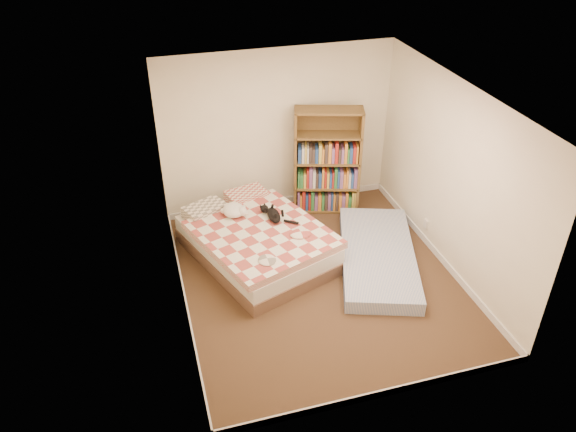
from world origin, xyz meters
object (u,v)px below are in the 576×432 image
object	(u,v)px
floor_mattress	(378,256)
black_cat	(273,214)
bookshelf	(326,174)
bed	(256,240)
white_dog	(234,210)

from	to	relation	value
floor_mattress	black_cat	xyz separation A→B (m)	(-1.27, 0.72, 0.46)
bookshelf	bed	bearing A→B (deg)	-128.78
black_cat	white_dog	bearing A→B (deg)	131.04
bookshelf	floor_mattress	bearing A→B (deg)	-65.07
bed	black_cat	distance (m)	0.43
floor_mattress	black_cat	size ratio (longest dim) A/B	3.42
black_cat	white_dog	size ratio (longest dim) A/B	1.74
bookshelf	white_dog	xyz separation A→B (m)	(-1.55, -0.61, -0.01)
floor_mattress	black_cat	world-z (taller)	black_cat
bed	floor_mattress	xyz separation A→B (m)	(1.56, -0.62, -0.16)
floor_mattress	bed	bearing A→B (deg)	177.11
bed	floor_mattress	bearing A→B (deg)	-41.94
floor_mattress	white_dog	size ratio (longest dim) A/B	5.97
white_dog	black_cat	bearing A→B (deg)	-27.26
bed	bookshelf	size ratio (longest dim) A/B	1.47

